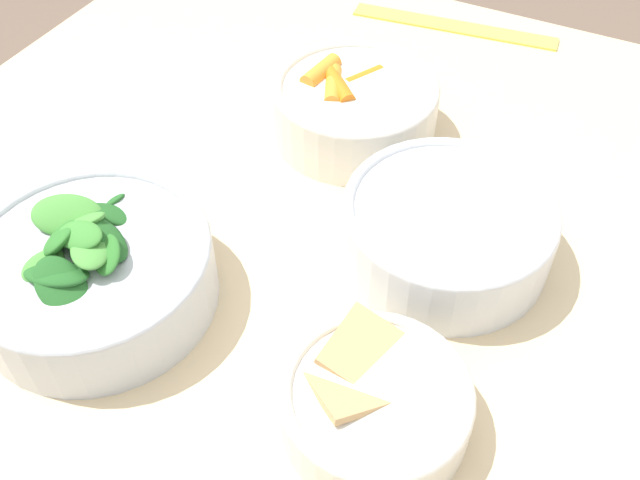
# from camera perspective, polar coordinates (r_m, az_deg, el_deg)

# --- Properties ---
(dining_table) EXTENTS (1.05, 0.95, 0.77)m
(dining_table) POSITION_cam_1_polar(r_m,az_deg,el_deg) (0.73, 3.95, -8.11)
(dining_table) COLOR beige
(dining_table) RESTS_ON ground_plane
(bowl_carrots) EXTENTS (0.17, 0.17, 0.07)m
(bowl_carrots) POSITION_cam_1_polar(r_m,az_deg,el_deg) (0.74, 2.85, 10.58)
(bowl_carrots) COLOR silver
(bowl_carrots) RESTS_ON dining_table
(bowl_greens) EXTENTS (0.20, 0.20, 0.09)m
(bowl_greens) POSITION_cam_1_polar(r_m,az_deg,el_deg) (0.61, -17.74, -2.32)
(bowl_greens) COLOR silver
(bowl_greens) RESTS_ON dining_table
(bowl_beans_hotdog) EXTENTS (0.18, 0.18, 0.06)m
(bowl_beans_hotdog) POSITION_cam_1_polar(r_m,az_deg,el_deg) (0.63, 10.06, 0.70)
(bowl_beans_hotdog) COLOR silver
(bowl_beans_hotdog) RESTS_ON dining_table
(bowl_cookies) EXTENTS (0.14, 0.14, 0.05)m
(bowl_cookies) POSITION_cam_1_polar(r_m,az_deg,el_deg) (0.52, 4.38, -12.83)
(bowl_cookies) COLOR silver
(bowl_cookies) RESTS_ON dining_table
(ruler) EXTENTS (0.26, 0.06, 0.00)m
(ruler) POSITION_cam_1_polar(r_m,az_deg,el_deg) (0.96, 10.65, 16.45)
(ruler) COLOR #EADB4C
(ruler) RESTS_ON dining_table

